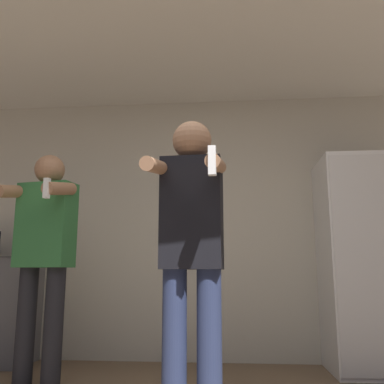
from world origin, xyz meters
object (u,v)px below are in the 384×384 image
bottle_amber_bourbon (22,243)px  person_man_side (44,247)px  person_woman_foreground (192,244)px  refrigerator (368,262)px

bottle_amber_bourbon → person_man_side: 1.03m
bottle_amber_bourbon → person_woman_foreground: person_woman_foreground is taller
bottle_amber_bourbon → person_woman_foreground: size_ratio=0.22×
refrigerator → bottle_amber_bourbon: (-3.16, 0.12, 0.19)m
refrigerator → person_woman_foreground: (-1.38, -1.49, 0.06)m
bottle_amber_bourbon → person_woman_foreground: (1.77, -1.60, -0.14)m
person_woman_foreground → person_man_side: bearing=146.9°
refrigerator → bottle_amber_bourbon: size_ratio=4.99×
person_woman_foreground → person_man_side: 1.41m
person_woman_foreground → refrigerator: bearing=47.0°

